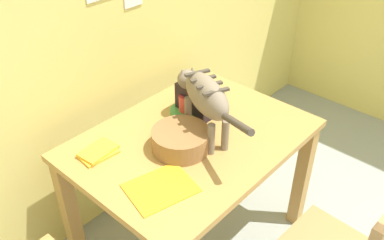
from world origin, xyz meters
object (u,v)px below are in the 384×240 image
at_px(dining_table, 192,152).
at_px(magazine, 161,188).
at_px(book_stack, 98,152).
at_px(toaster, 197,100).
at_px(saucer_bowl, 187,112).
at_px(cat, 205,96).
at_px(wicker_basket, 181,140).
at_px(coffee_mug, 188,102).

height_order(dining_table, magazine, magazine).
relative_size(book_stack, toaster, 0.92).
height_order(dining_table, saucer_bowl, saucer_bowl).
relative_size(cat, saucer_bowl, 3.30).
bearing_deg(dining_table, toaster, 35.57).
height_order(magazine, wicker_basket, wicker_basket).
relative_size(dining_table, book_stack, 6.26).
relative_size(cat, magazine, 2.23).
xyz_separation_m(saucer_bowl, wicker_basket, (-0.24, -0.17, 0.04)).
bearing_deg(cat, dining_table, 173.31).
height_order(cat, coffee_mug, cat).
xyz_separation_m(cat, wicker_basket, (-0.16, 0.01, -0.17)).
bearing_deg(magazine, saucer_bowl, 45.96).
bearing_deg(magazine, book_stack, 110.11).
bearing_deg(coffee_mug, wicker_basket, -143.91).
distance_m(dining_table, saucer_bowl, 0.23).
xyz_separation_m(cat, saucer_bowl, (0.08, 0.18, -0.21)).
distance_m(saucer_bowl, book_stack, 0.53).
bearing_deg(wicker_basket, coffee_mug, 36.09).
xyz_separation_m(magazine, book_stack, (-0.04, 0.38, 0.01)).
relative_size(cat, toaster, 3.08).
relative_size(saucer_bowl, coffee_mug, 1.40).
bearing_deg(book_stack, saucer_bowl, -8.57).
bearing_deg(toaster, dining_table, -144.43).
bearing_deg(book_stack, cat, -30.41).
xyz_separation_m(coffee_mug, book_stack, (-0.53, 0.08, -0.06)).
bearing_deg(saucer_bowl, book_stack, 171.43).
xyz_separation_m(dining_table, magazine, (-0.36, -0.15, 0.10)).
relative_size(coffee_mug, wicker_basket, 0.48).
height_order(cat, wicker_basket, cat).
bearing_deg(book_stack, magazine, -84.51).
bearing_deg(saucer_bowl, coffee_mug, -0.00).
distance_m(magazine, toaster, 0.60).
distance_m(saucer_bowl, wicker_basket, 0.30).
height_order(book_stack, toaster, toaster).
distance_m(saucer_bowl, toaster, 0.09).
bearing_deg(magazine, coffee_mug, 45.78).
distance_m(dining_table, magazine, 0.40).
height_order(saucer_bowl, coffee_mug, coffee_mug).
relative_size(dining_table, wicker_basket, 4.20).
relative_size(dining_table, coffee_mug, 8.67).
relative_size(dining_table, magazine, 4.19).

